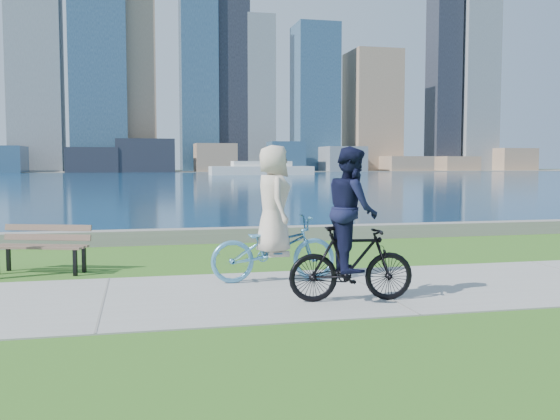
# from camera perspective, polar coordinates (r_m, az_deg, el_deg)

# --- Properties ---
(ground) EXTENTS (320.00, 320.00, 0.00)m
(ground) POSITION_cam_1_polar(r_m,az_deg,el_deg) (9.85, 8.26, -7.18)
(ground) COLOR #2B5B18
(ground) RESTS_ON ground
(concrete_path) EXTENTS (80.00, 3.50, 0.02)m
(concrete_path) POSITION_cam_1_polar(r_m,az_deg,el_deg) (9.85, 8.26, -7.12)
(concrete_path) COLOR gray
(concrete_path) RESTS_ON ground
(seawall) EXTENTS (90.00, 0.50, 0.35)m
(seawall) POSITION_cam_1_polar(r_m,az_deg,el_deg) (15.70, 0.08, -2.18)
(seawall) COLOR slate
(seawall) RESTS_ON ground
(bay_water) EXTENTS (320.00, 131.00, 0.01)m
(bay_water) POSITION_cam_1_polar(r_m,az_deg,el_deg) (81.10, -10.41, 2.91)
(bay_water) COLOR #0B2B4B
(bay_water) RESTS_ON ground
(far_shore) EXTENTS (320.00, 30.00, 0.12)m
(far_shore) POSITION_cam_1_polar(r_m,az_deg,el_deg) (139.06, -11.45, 3.50)
(far_shore) COLOR gray
(far_shore) RESTS_ON ground
(city_skyline) EXTENTS (175.49, 23.88, 76.00)m
(city_skyline) POSITION_cam_1_polar(r_m,az_deg,el_deg) (139.41, -11.25, 12.09)
(city_skyline) COLOR navy
(city_skyline) RESTS_ON ground
(ferry_far) EXTENTS (15.98, 4.56, 2.17)m
(ferry_far) POSITION_cam_1_polar(r_m,az_deg,el_deg) (97.51, -1.72, 3.74)
(ferry_far) COLOR silver
(ferry_far) RESTS_ON ground
(park_bench) EXTENTS (1.73, 1.06, 0.84)m
(park_bench) POSITION_cam_1_polar(r_m,az_deg,el_deg) (11.91, -20.85, -2.90)
(park_bench) COLOR black
(park_bench) RESTS_ON ground
(cyclist_woman) EXTENTS (0.74, 2.07, 2.23)m
(cyclist_woman) POSITION_cam_1_polar(r_m,az_deg,el_deg) (10.16, -0.61, -1.95)
(cyclist_woman) COLOR #5199C6
(cyclist_woman) RESTS_ON ground
(cyclist_man) EXTENTS (0.73, 1.80, 2.17)m
(cyclist_man) POSITION_cam_1_polar(r_m,az_deg,el_deg) (8.75, 6.56, -2.44)
(cyclist_man) COLOR black
(cyclist_man) RESTS_ON ground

